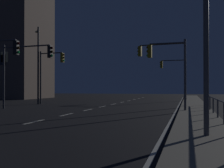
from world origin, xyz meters
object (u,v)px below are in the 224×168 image
Objects in this scene: traffic_light_far_left at (174,71)px; traffic_light_mid_right at (50,67)px; traffic_light_overhead_east at (25,62)px; traffic_light_near_left at (168,61)px; traffic_light_far_right at (164,60)px; street_lamp_mid_block at (38,59)px; street_lamp_corner at (210,12)px.

traffic_light_far_left is 0.98× the size of traffic_light_mid_right.
traffic_light_overhead_east is at bearing -80.23° from traffic_light_mid_right.
traffic_light_far_left is 1.08× the size of traffic_light_near_left.
traffic_light_far_right is 12.06m from traffic_light_overhead_east.
traffic_light_near_left is at bearing -88.93° from traffic_light_far_left.
traffic_light_far_right is 1.09× the size of traffic_light_overhead_east.
traffic_light_near_left is at bearing 2.95° from traffic_light_overhead_east.
street_lamp_mid_block reaches higher than traffic_light_mid_right.
traffic_light_far_right reaches higher than traffic_light_overhead_east.
traffic_light_far_right reaches higher than traffic_light_mid_right.
traffic_light_near_left is (0.67, -5.14, -0.56)m from traffic_light_far_right.
street_lamp_mid_block is at bearing 133.80° from street_lamp_corner.
traffic_light_overhead_east is at bearing -68.61° from street_lamp_mid_block.
traffic_light_far_left is 0.67× the size of street_lamp_mid_block.
street_lamp_corner reaches higher than traffic_light_far_right.
traffic_light_far_left is at bearing 59.02° from traffic_light_overhead_east.
street_lamp_corner is (13.42, -9.91, 0.59)m from traffic_light_overhead_east.
traffic_light_mid_right is at bearing 153.84° from traffic_light_near_left.
traffic_light_far_left is 0.78× the size of street_lamp_corner.
traffic_light_mid_right is at bearing 175.35° from traffic_light_far_right.
street_lamp_corner reaches higher than traffic_light_far_left.
street_lamp_mid_block is at bearing 174.92° from traffic_light_far_right.
traffic_light_mid_right is 13.84m from traffic_light_near_left.
traffic_light_far_left is 17.65m from traffic_light_near_left.
traffic_light_overhead_east is 0.95× the size of traffic_light_mid_right.
traffic_light_far_left is at bearing 91.07° from traffic_light_near_left.
traffic_light_near_left is (0.33, -17.65, -0.30)m from traffic_light_far_left.
street_lamp_mid_block reaches higher than traffic_light_near_left.
street_lamp_corner is at bearing -48.71° from traffic_light_mid_right.
traffic_light_far_left reaches higher than traffic_light_overhead_east.
street_lamp_mid_block is at bearing -140.33° from traffic_light_far_left.
traffic_light_far_right is 0.83× the size of street_lamp_corner.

